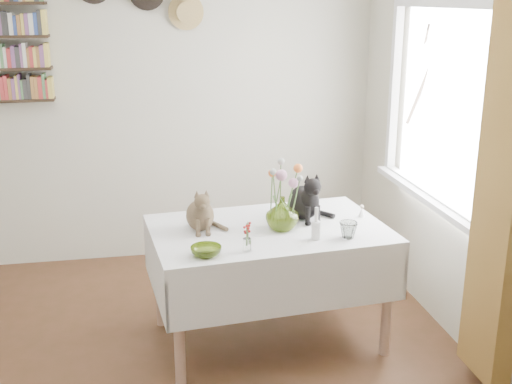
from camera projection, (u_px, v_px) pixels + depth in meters
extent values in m
cube|color=beige|center=(134.00, 113.00, 5.27)|extent=(4.04, 0.04, 2.54)
cube|color=white|center=(441.00, 104.00, 4.16)|extent=(0.01, 1.40, 1.20)
cube|color=white|center=(449.00, 3.00, 3.98)|extent=(0.06, 1.52, 0.06)
cube|color=white|center=(433.00, 196.00, 4.35)|extent=(0.06, 1.52, 0.06)
cube|color=white|center=(502.00, 125.00, 3.48)|extent=(0.06, 0.06, 1.20)
cube|color=white|center=(397.00, 89.00, 4.85)|extent=(0.06, 0.06, 1.20)
cube|color=white|center=(429.00, 196.00, 4.34)|extent=(0.12, 1.50, 0.04)
cube|color=brown|center=(503.00, 198.00, 3.39)|extent=(0.12, 0.38, 2.10)
cube|color=white|center=(269.00, 232.00, 4.02)|extent=(1.54, 1.07, 0.06)
cylinder|color=tan|center=(179.00, 332.00, 3.61)|extent=(0.06, 0.06, 0.72)
cylinder|color=tan|center=(387.00, 302.00, 3.96)|extent=(0.06, 0.06, 0.72)
cylinder|color=tan|center=(160.00, 277.00, 4.32)|extent=(0.06, 0.06, 0.72)
cylinder|color=tan|center=(337.00, 256.00, 4.67)|extent=(0.06, 0.06, 0.72)
imported|color=#8FAA35|center=(282.00, 213.00, 3.95)|extent=(0.23, 0.23, 0.21)
imported|color=#8FAA35|center=(206.00, 251.00, 3.57)|extent=(0.22, 0.22, 0.05)
imported|color=white|center=(348.00, 230.00, 3.83)|extent=(0.14, 0.14, 0.10)
cylinder|color=white|center=(316.00, 230.00, 3.81)|extent=(0.06, 0.06, 0.11)
cylinder|color=white|center=(316.00, 215.00, 3.78)|extent=(0.02, 0.02, 0.09)
cylinder|color=white|center=(247.00, 245.00, 3.64)|extent=(0.05, 0.05, 0.08)
cone|color=white|center=(361.00, 212.00, 4.21)|extent=(0.04, 0.04, 0.06)
sphere|color=beige|center=(362.00, 207.00, 4.20)|extent=(0.03, 0.03, 0.03)
cylinder|color=#4C7233|center=(277.00, 199.00, 3.93)|extent=(0.01, 0.01, 0.30)
sphere|color=pink|center=(277.00, 175.00, 3.89)|extent=(0.07, 0.07, 0.07)
cylinder|color=#4C7233|center=(289.00, 203.00, 3.92)|extent=(0.01, 0.01, 0.26)
sphere|color=pink|center=(290.00, 182.00, 3.88)|extent=(0.06, 0.06, 0.06)
cylinder|color=#4C7233|center=(291.00, 194.00, 3.96)|extent=(0.01, 0.01, 0.34)
sphere|color=orange|center=(291.00, 167.00, 3.91)|extent=(0.06, 0.06, 0.06)
cylinder|color=#4C7233|center=(271.00, 197.00, 3.95)|extent=(0.01, 0.01, 0.31)
sphere|color=orange|center=(272.00, 172.00, 3.91)|extent=(0.05, 0.05, 0.05)
cylinder|color=#4C7233|center=(281.00, 191.00, 3.96)|extent=(0.01, 0.01, 0.37)
sphere|color=#999E93|center=(281.00, 162.00, 3.91)|extent=(0.04, 0.04, 0.04)
cylinder|color=#4C7233|center=(275.00, 198.00, 3.88)|extent=(0.01, 0.01, 0.33)
sphere|color=#999E93|center=(276.00, 172.00, 3.84)|extent=(0.04, 0.04, 0.04)
cylinder|color=#4C7233|center=(295.00, 201.00, 3.90)|extent=(0.01, 0.01, 0.29)
sphere|color=#999E93|center=(295.00, 178.00, 3.86)|extent=(0.04, 0.04, 0.04)
cylinder|color=tan|center=(186.00, 12.00, 5.06)|extent=(0.28, 0.02, 0.28)
cylinder|color=tan|center=(186.00, 12.00, 5.02)|extent=(0.16, 0.08, 0.16)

